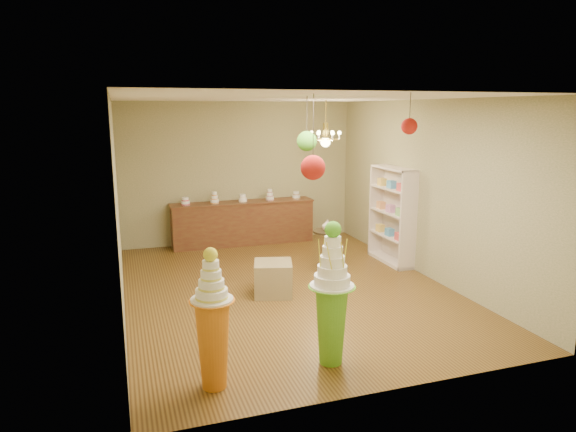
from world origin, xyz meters
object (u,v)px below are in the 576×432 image
object	(u,v)px
pedestal_green	(332,306)
sideboard	(243,222)
pedestal_orange	(213,332)
round_table	(327,243)

from	to	relation	value
pedestal_green	sideboard	distance (m)	5.49
pedestal_orange	round_table	bearing A→B (deg)	52.25
pedestal_green	pedestal_orange	bearing A→B (deg)	-175.77
pedestal_orange	round_table	world-z (taller)	pedestal_orange
pedestal_orange	sideboard	xyz separation A→B (m)	(1.65, 5.58, -0.13)
pedestal_green	pedestal_orange	size ratio (longest dim) A/B	1.10
sideboard	round_table	bearing A→B (deg)	-61.82
round_table	pedestal_green	bearing A→B (deg)	-111.94
pedestal_green	round_table	world-z (taller)	pedestal_green
pedestal_orange	round_table	distance (m)	4.48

